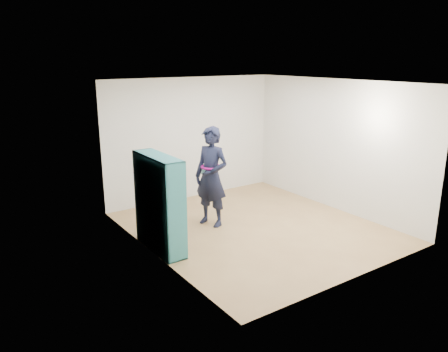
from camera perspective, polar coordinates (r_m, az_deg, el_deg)
floor at (r=8.02m, az=4.15°, el=-6.74°), size 4.50×4.50×0.00m
ceiling at (r=7.44m, az=4.55°, el=12.14°), size 4.50×4.50×0.00m
wall_left at (r=6.60m, az=-9.35°, el=0.10°), size 0.02×4.50×2.60m
wall_right at (r=8.99m, az=14.36°, el=3.91°), size 0.02×4.50×2.60m
wall_back at (r=9.45m, az=-4.25°, el=4.89°), size 4.00×0.02×2.60m
wall_front at (r=6.10m, az=17.67°, el=-1.70°), size 4.00×0.02×2.60m
bookshelf at (r=6.96m, az=-8.59°, el=-3.80°), size 0.34×1.16×1.55m
person at (r=7.88m, az=-1.66°, el=-0.08°), size 0.66×0.78×1.82m
smartphone at (r=7.79m, az=-2.71°, el=0.63°), size 0.06×0.10×0.15m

